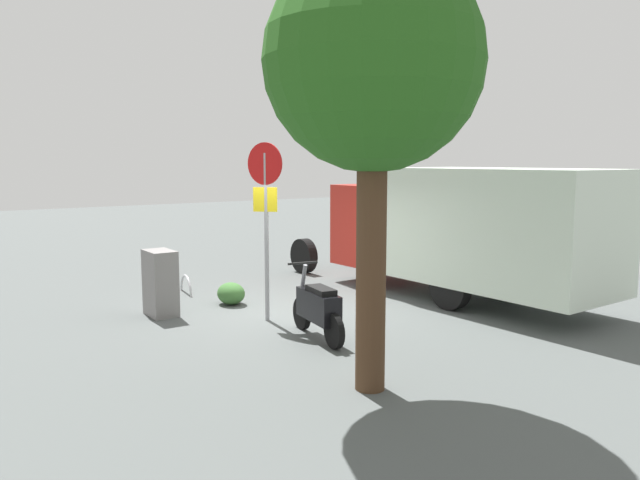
# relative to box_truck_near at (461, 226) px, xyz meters

# --- Properties ---
(ground_plane) EXTENTS (60.00, 60.00, 0.00)m
(ground_plane) POSITION_rel_box_truck_near_xyz_m (0.95, 3.60, -1.56)
(ground_plane) COLOR #4D5251
(box_truck_near) EXTENTS (8.19, 2.42, 2.78)m
(box_truck_near) POSITION_rel_box_truck_near_xyz_m (0.00, 0.00, 0.00)
(box_truck_near) COLOR black
(box_truck_near) RESTS_ON ground
(motorcycle) EXTENTS (1.80, 0.62, 1.20)m
(motorcycle) POSITION_rel_box_truck_near_xyz_m (-0.80, 4.22, -1.04)
(motorcycle) COLOR black
(motorcycle) RESTS_ON ground
(stop_sign) EXTENTS (0.71, 0.33, 3.25)m
(stop_sign) POSITION_rel_box_truck_near_xyz_m (0.73, 4.32, 0.61)
(stop_sign) COLOR #9E9EA3
(stop_sign) RESTS_ON ground
(street_tree) EXTENTS (2.70, 2.70, 5.48)m
(street_tree) POSITION_rel_box_truck_near_xyz_m (-3.04, 4.96, 2.51)
(street_tree) COLOR #47301E
(street_tree) RESTS_ON ground
(utility_cabinet) EXTENTS (0.73, 0.47, 1.25)m
(utility_cabinet) POSITION_rel_box_truck_near_xyz_m (2.20, 5.78, -0.94)
(utility_cabinet) COLOR slate
(utility_cabinet) RESTS_ON ground
(bike_rack_hoop) EXTENTS (0.85, 0.16, 0.85)m
(bike_rack_hoop) POSITION_rel_box_truck_near_xyz_m (3.77, 4.62, -1.56)
(bike_rack_hoop) COLOR #B7B7BC
(bike_rack_hoop) RESTS_ON ground
(shrub_near_sign) EXTENTS (0.66, 0.54, 0.45)m
(shrub_near_sign) POSITION_rel_box_truck_near_xyz_m (2.26, 4.28, -1.34)
(shrub_near_sign) COLOR #3A6830
(shrub_near_sign) RESTS_ON ground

